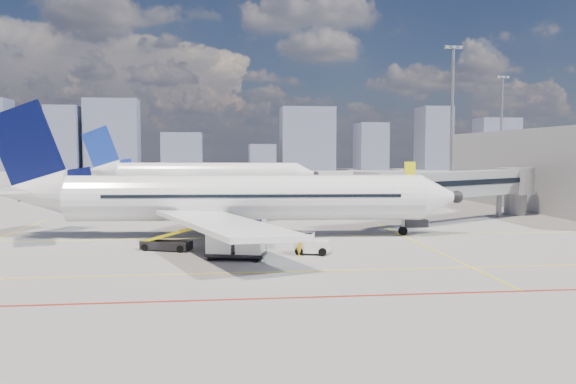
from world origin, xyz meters
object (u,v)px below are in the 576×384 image
baggage_tug (310,244)px  ramp_worker (299,245)px  second_aircraft (198,175)px  cargo_dolly (236,242)px  main_aircraft (227,199)px  belt_loader (168,243)px

baggage_tug → ramp_worker: ramp_worker is taller
ramp_worker → second_aircraft: bearing=6.3°
baggage_tug → cargo_dolly: bearing=-148.4°
second_aircraft → ramp_worker: second_aircraft is taller
second_aircraft → baggage_tug: 63.48m
baggage_tug → cargo_dolly: 5.42m
main_aircraft → ramp_worker: size_ratio=25.46×
second_aircraft → baggage_tug: size_ratio=16.73×
baggage_tug → belt_loader: bearing=-177.3°
second_aircraft → cargo_dolly: 64.10m
cargo_dolly → belt_loader: (-4.84, 3.99, -0.64)m
main_aircraft → baggage_tug: 11.00m
ramp_worker → belt_loader: bearing=68.1°
cargo_dolly → ramp_worker: 4.48m
second_aircraft → ramp_worker: 63.90m
main_aircraft → belt_loader: main_aircraft is taller
baggage_tug → belt_loader: size_ratio=0.48×
baggage_tug → main_aircraft: bearing=140.1°
main_aircraft → belt_loader: (-4.30, -6.36, -2.67)m
main_aircraft → ramp_worker: (4.94, -9.60, -2.43)m
cargo_dolly → main_aircraft: bearing=107.6°
baggage_tug → belt_loader: 10.43m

